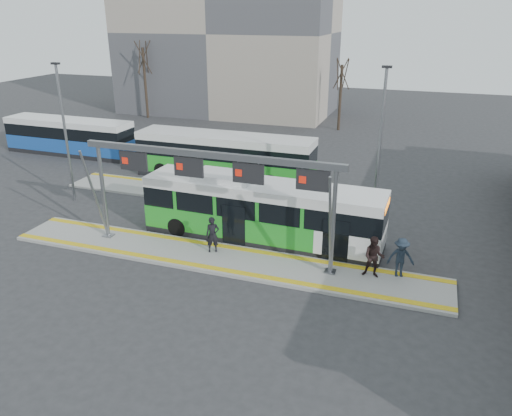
{
  "coord_description": "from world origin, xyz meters",
  "views": [
    {
      "loc": [
        8.94,
        -19.99,
        11.43
      ],
      "look_at": [
        0.93,
        3.0,
        1.71
      ],
      "focal_mm": 35.0,
      "sensor_mm": 36.0,
      "label": 1
    }
  ],
  "objects_px": {
    "passenger_c": "(401,257)",
    "gantry": "(211,174)",
    "passenger_b": "(374,257)",
    "passenger_a": "(213,235)",
    "hero_bus": "(261,212)"
  },
  "relations": [
    {
      "from": "gantry",
      "to": "passenger_c",
      "type": "bearing_deg",
      "value": 4.65
    },
    {
      "from": "passenger_b",
      "to": "passenger_a",
      "type": "bearing_deg",
      "value": -179.61
    },
    {
      "from": "gantry",
      "to": "passenger_c",
      "type": "distance_m",
      "value": 9.46
    },
    {
      "from": "hero_bus",
      "to": "passenger_c",
      "type": "xyz_separation_m",
      "value": [
        7.26,
        -1.93,
        -0.5
      ]
    },
    {
      "from": "passenger_a",
      "to": "passenger_b",
      "type": "distance_m",
      "value": 7.84
    },
    {
      "from": "passenger_c",
      "to": "passenger_a",
      "type": "bearing_deg",
      "value": 168.97
    },
    {
      "from": "hero_bus",
      "to": "passenger_a",
      "type": "relative_size",
      "value": 6.96
    },
    {
      "from": "passenger_c",
      "to": "hero_bus",
      "type": "bearing_deg",
      "value": 150.82
    },
    {
      "from": "passenger_c",
      "to": "gantry",
      "type": "bearing_deg",
      "value": 170.34
    },
    {
      "from": "hero_bus",
      "to": "passenger_c",
      "type": "height_order",
      "value": "hero_bus"
    },
    {
      "from": "passenger_b",
      "to": "passenger_c",
      "type": "relative_size",
      "value": 1.04
    },
    {
      "from": "passenger_a",
      "to": "passenger_c",
      "type": "xyz_separation_m",
      "value": [
        8.98,
        0.52,
        0.02
      ]
    },
    {
      "from": "gantry",
      "to": "passenger_a",
      "type": "height_order",
      "value": "gantry"
    },
    {
      "from": "passenger_a",
      "to": "passenger_c",
      "type": "height_order",
      "value": "passenger_c"
    },
    {
      "from": "gantry",
      "to": "passenger_a",
      "type": "distance_m",
      "value": 3.25
    }
  ]
}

